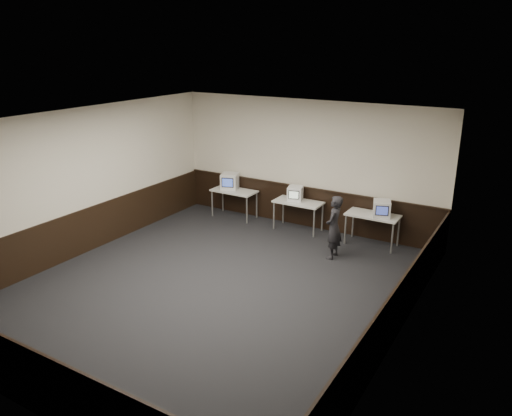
% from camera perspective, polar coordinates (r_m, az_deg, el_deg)
% --- Properties ---
extents(floor, '(8.00, 8.00, 0.00)m').
position_cam_1_polar(floor, '(9.79, -4.73, -9.01)').
color(floor, black).
rests_on(floor, ground).
extents(ceiling, '(8.00, 8.00, 0.00)m').
position_cam_1_polar(ceiling, '(8.78, -5.28, 9.84)').
color(ceiling, white).
rests_on(ceiling, back_wall).
extents(back_wall, '(7.00, 0.00, 7.00)m').
position_cam_1_polar(back_wall, '(12.49, 5.79, 4.96)').
color(back_wall, silver).
rests_on(back_wall, ground).
extents(front_wall, '(7.00, 0.00, 7.00)m').
position_cam_1_polar(front_wall, '(6.62, -25.88, -9.66)').
color(front_wall, silver).
rests_on(front_wall, ground).
extents(left_wall, '(0.00, 8.00, 8.00)m').
position_cam_1_polar(left_wall, '(11.49, -19.35, 2.78)').
color(left_wall, silver).
rests_on(left_wall, ground).
extents(right_wall, '(0.00, 8.00, 8.00)m').
position_cam_1_polar(right_wall, '(7.77, 16.56, -4.34)').
color(right_wall, silver).
rests_on(right_wall, ground).
extents(wainscot_back, '(6.98, 0.04, 1.00)m').
position_cam_1_polar(wainscot_back, '(12.78, 5.59, 0.14)').
color(wainscot_back, black).
rests_on(wainscot_back, back_wall).
extents(wainscot_front, '(6.98, 0.04, 1.00)m').
position_cam_1_polar(wainscot_front, '(7.18, -24.46, -17.40)').
color(wainscot_front, black).
rests_on(wainscot_front, front_wall).
extents(wainscot_left, '(0.04, 7.98, 1.00)m').
position_cam_1_polar(wainscot_left, '(11.80, -18.72, -2.38)').
color(wainscot_left, black).
rests_on(wainscot_left, left_wall).
extents(wainscot_right, '(0.04, 7.98, 1.00)m').
position_cam_1_polar(wainscot_right, '(8.25, 15.72, -11.38)').
color(wainscot_right, black).
rests_on(wainscot_right, right_wall).
extents(wainscot_rail, '(6.98, 0.06, 0.04)m').
position_cam_1_polar(wainscot_rail, '(12.60, 5.62, 2.36)').
color(wainscot_rail, black).
rests_on(wainscot_rail, wainscot_back).
extents(desk_left, '(1.20, 0.60, 0.75)m').
position_cam_1_polar(desk_left, '(13.29, -2.51, 1.76)').
color(desk_left, silver).
rests_on(desk_left, ground).
extents(desk_center, '(1.20, 0.60, 0.75)m').
position_cam_1_polar(desk_center, '(12.39, 4.86, 0.45)').
color(desk_center, silver).
rests_on(desk_center, ground).
extents(desk_right, '(1.20, 0.60, 0.75)m').
position_cam_1_polar(desk_right, '(11.74, 13.20, -1.05)').
color(desk_right, silver).
rests_on(desk_right, ground).
extents(emac_left, '(0.55, 0.56, 0.43)m').
position_cam_1_polar(emac_left, '(13.33, -3.02, 3.08)').
color(emac_left, white).
rests_on(emac_left, desk_left).
extents(emac_center, '(0.44, 0.45, 0.35)m').
position_cam_1_polar(emac_center, '(12.40, 4.50, 1.67)').
color(emac_center, white).
rests_on(emac_center, desk_center).
extents(emac_right, '(0.49, 0.50, 0.38)m').
position_cam_1_polar(emac_right, '(11.55, 14.18, -0.08)').
color(emac_right, white).
rests_on(emac_right, desk_right).
extents(person, '(0.37, 0.53, 1.41)m').
position_cam_1_polar(person, '(10.88, 8.88, -2.19)').
color(person, black).
rests_on(person, ground).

